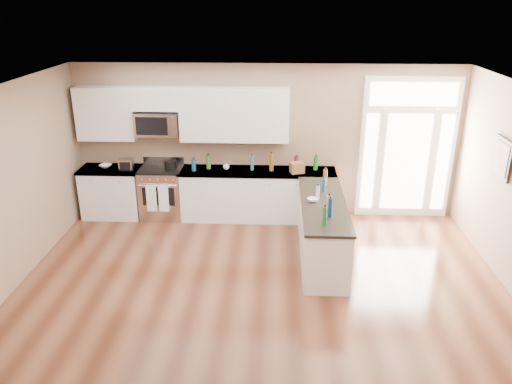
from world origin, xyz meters
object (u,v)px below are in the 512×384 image
peninsula_cabinet (322,232)px  kitchen_range (162,192)px  stockpot (171,164)px  toaster_oven (127,164)px

peninsula_cabinet → kitchen_range: (-2.85, 1.45, 0.04)m
stockpot → toaster_oven: 0.79m
peninsula_cabinet → stockpot: size_ratio=10.40×
kitchen_range → toaster_oven: bearing=-171.7°
peninsula_cabinet → kitchen_range: size_ratio=2.15×
kitchen_range → toaster_oven: (-0.60, -0.09, 0.57)m
kitchen_range → stockpot: bearing=-4.3°
peninsula_cabinet → kitchen_range: bearing=153.1°
toaster_oven → peninsula_cabinet: bearing=-22.8°
peninsula_cabinet → stockpot: 3.08m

